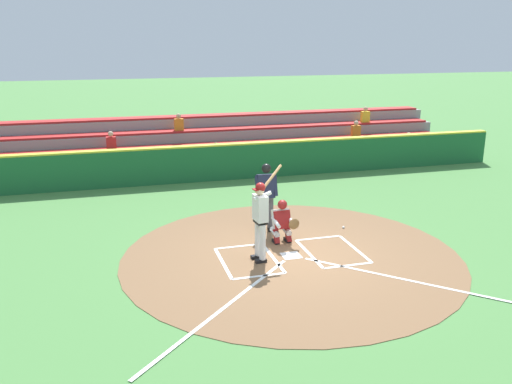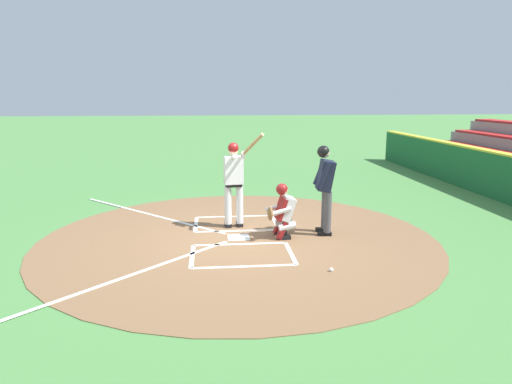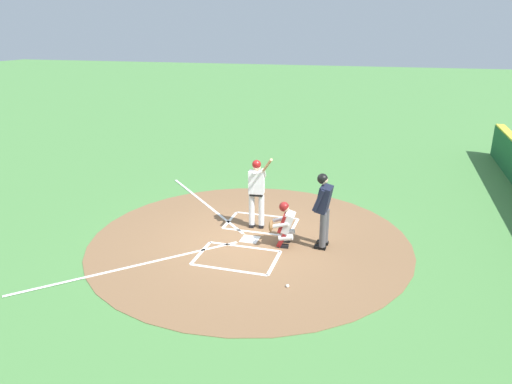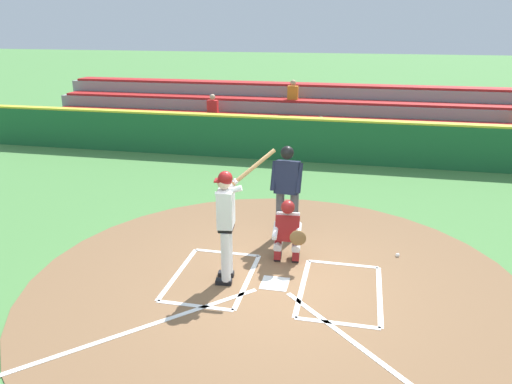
% 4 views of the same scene
% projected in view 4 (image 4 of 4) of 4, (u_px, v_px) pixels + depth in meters
% --- Properties ---
extents(ground_plane, '(120.00, 120.00, 0.00)m').
position_uv_depth(ground_plane, '(275.00, 284.00, 7.90)').
color(ground_plane, '#4C8442').
extents(dirt_circle, '(8.00, 8.00, 0.01)m').
position_uv_depth(dirt_circle, '(275.00, 284.00, 7.90)').
color(dirt_circle, brown).
rests_on(dirt_circle, ground).
extents(home_plate_and_chalk, '(7.93, 4.91, 0.01)m').
position_uv_depth(home_plate_and_chalk, '(264.00, 313.00, 7.08)').
color(home_plate_and_chalk, white).
rests_on(home_plate_and_chalk, dirt_circle).
extents(batter, '(0.88, 0.81, 2.13)m').
position_uv_depth(batter, '(227.00, 218.00, 7.65)').
color(batter, white).
rests_on(batter, ground).
extents(catcher, '(0.62, 0.61, 1.13)m').
position_uv_depth(catcher, '(288.00, 229.00, 8.52)').
color(catcher, black).
rests_on(catcher, ground).
extents(plate_umpire, '(0.60, 0.44, 1.86)m').
position_uv_depth(plate_umpire, '(287.00, 186.00, 9.22)').
color(plate_umpire, '#4C4C51').
rests_on(plate_umpire, ground).
extents(baseball, '(0.07, 0.07, 0.07)m').
position_uv_depth(baseball, '(398.00, 255.00, 8.79)').
color(baseball, white).
rests_on(baseball, ground).
extents(backstop_wall, '(22.00, 0.36, 1.31)m').
position_uv_depth(backstop_wall, '(319.00, 140.00, 14.60)').
color(backstop_wall, '#1E6033').
rests_on(backstop_wall, ground).
extents(bleacher_stand, '(20.00, 3.40, 2.10)m').
position_uv_depth(bleacher_stand, '(327.00, 121.00, 17.07)').
color(bleacher_stand, gray).
rests_on(bleacher_stand, ground).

